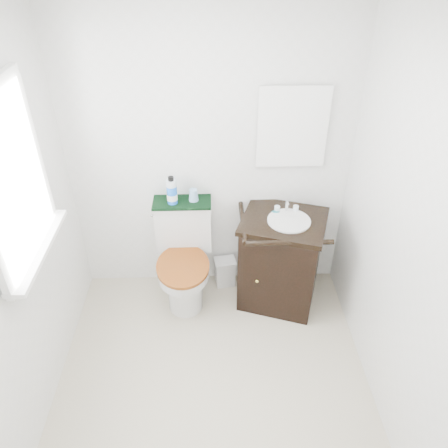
{
  "coord_description": "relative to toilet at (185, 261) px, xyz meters",
  "views": [
    {
      "loc": [
        0.02,
        -1.85,
        2.68
      ],
      "look_at": [
        0.1,
        0.75,
        0.89
      ],
      "focal_mm": 35.0,
      "sensor_mm": 36.0,
      "label": 1
    }
  ],
  "objects": [
    {
      "name": "floor",
      "position": [
        0.22,
        -0.96,
        -0.38
      ],
      "size": [
        2.4,
        2.4,
        0.0
      ],
      "primitive_type": "plane",
      "color": "#BCB398",
      "rests_on": "ground"
    },
    {
      "name": "ceiling",
      "position": [
        0.22,
        -0.96,
        2.02
      ],
      "size": [
        2.4,
        2.4,
        0.0
      ],
      "primitive_type": "plane",
      "rotation": [
        3.14,
        0.0,
        0.0
      ],
      "color": "silver",
      "rests_on": "wall_back"
    },
    {
      "name": "wall_back",
      "position": [
        0.22,
        0.24,
        0.82
      ],
      "size": [
        2.4,
        0.0,
        2.4
      ],
      "primitive_type": "plane",
      "rotation": [
        1.57,
        0.0,
        0.0
      ],
      "color": "white",
      "rests_on": "ground"
    },
    {
      "name": "wall_left",
      "position": [
        -0.88,
        -0.96,
        0.82
      ],
      "size": [
        0.0,
        2.4,
        2.4
      ],
      "primitive_type": "plane",
      "rotation": [
        1.57,
        0.0,
        1.57
      ],
      "color": "white",
      "rests_on": "ground"
    },
    {
      "name": "wall_right",
      "position": [
        1.32,
        -0.96,
        0.82
      ],
      "size": [
        0.0,
        2.4,
        2.4
      ],
      "primitive_type": "plane",
      "rotation": [
        1.57,
        0.0,
        -1.57
      ],
      "color": "white",
      "rests_on": "ground"
    },
    {
      "name": "window",
      "position": [
        -0.85,
        -0.71,
        1.17
      ],
      "size": [
        0.02,
        0.7,
        0.9
      ],
      "primitive_type": "cube",
      "color": "white",
      "rests_on": "wall_left"
    },
    {
      "name": "mirror",
      "position": [
        0.84,
        0.21,
        1.07
      ],
      "size": [
        0.5,
        0.02,
        0.6
      ],
      "primitive_type": "cube",
      "color": "silver",
      "rests_on": "wall_back"
    },
    {
      "name": "toilet",
      "position": [
        0.0,
        0.0,
        0.0
      ],
      "size": [
        0.47,
        0.65,
        0.86
      ],
      "color": "silver",
      "rests_on": "floor"
    },
    {
      "name": "vanity",
      "position": [
        0.79,
        -0.06,
        0.05
      ],
      "size": [
        0.77,
        0.72,
        0.92
      ],
      "color": "black",
      "rests_on": "floor"
    },
    {
      "name": "trash_bin",
      "position": [
        0.34,
        0.14,
        -0.24
      ],
      "size": [
        0.2,
        0.17,
        0.26
      ],
      "color": "silver",
      "rests_on": "floor"
    },
    {
      "name": "towel",
      "position": [
        0.0,
        0.13,
        0.5
      ],
      "size": [
        0.46,
        0.22,
        0.02
      ],
      "primitive_type": "cube",
      "color": "black",
      "rests_on": "toilet"
    },
    {
      "name": "mouthwash_bottle",
      "position": [
        -0.07,
        0.11,
        0.61
      ],
      "size": [
        0.08,
        0.08,
        0.23
      ],
      "color": "blue",
      "rests_on": "towel"
    },
    {
      "name": "cup",
      "position": [
        0.09,
        0.14,
        0.55
      ],
      "size": [
        0.08,
        0.08,
        0.1
      ],
      "primitive_type": "cone",
      "color": "#7EA7CE",
      "rests_on": "towel"
    },
    {
      "name": "soap_bar",
      "position": [
        0.73,
        0.03,
        0.45
      ],
      "size": [
        0.07,
        0.05,
        0.02
      ],
      "primitive_type": "ellipsoid",
      "color": "#196D79",
      "rests_on": "vanity"
    }
  ]
}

